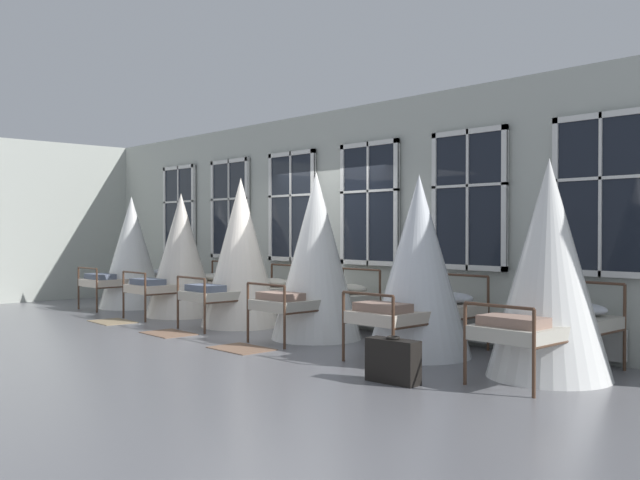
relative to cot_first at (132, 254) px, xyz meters
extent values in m
plane|color=slate|center=(4.58, -0.14, -1.06)|extent=(26.17, 26.17, 0.00)
cube|color=#B2B7AD|center=(4.58, 1.16, 0.66)|extent=(14.08, 0.10, 3.45)
cube|color=black|center=(0.04, 1.05, 0.87)|extent=(1.18, 0.02, 1.86)
cube|color=silver|center=(0.04, 1.05, -0.03)|extent=(1.18, 0.06, 0.07)
cube|color=silver|center=(0.04, 1.05, 1.77)|extent=(1.18, 0.06, 0.07)
cube|color=silver|center=(-0.51, 1.05, 0.87)|extent=(0.07, 0.06, 1.86)
cube|color=silver|center=(0.60, 1.05, 0.87)|extent=(0.07, 0.06, 1.86)
cube|color=silver|center=(0.04, 1.05, 0.87)|extent=(0.04, 0.06, 1.86)
cube|color=silver|center=(0.04, 1.05, 1.06)|extent=(1.18, 0.06, 0.04)
cube|color=black|center=(1.86, 1.05, 0.87)|extent=(1.18, 0.02, 1.86)
cube|color=silver|center=(1.86, 1.05, -0.03)|extent=(1.18, 0.06, 0.07)
cube|color=silver|center=(1.86, 1.05, 1.77)|extent=(1.18, 0.06, 0.07)
cube|color=silver|center=(1.30, 1.05, 0.87)|extent=(0.07, 0.06, 1.86)
cube|color=silver|center=(2.41, 1.05, 0.87)|extent=(0.07, 0.06, 1.86)
cube|color=silver|center=(1.86, 1.05, 0.87)|extent=(0.04, 0.06, 1.86)
cube|color=silver|center=(1.86, 1.05, 1.06)|extent=(1.18, 0.06, 0.04)
cube|color=black|center=(3.67, 1.05, 0.87)|extent=(1.18, 0.02, 1.86)
cube|color=silver|center=(3.67, 1.05, -0.03)|extent=(1.18, 0.06, 0.07)
cube|color=silver|center=(3.67, 1.05, 1.77)|extent=(1.18, 0.06, 0.07)
cube|color=silver|center=(3.11, 1.05, 0.87)|extent=(0.07, 0.06, 1.86)
cube|color=silver|center=(4.23, 1.05, 0.87)|extent=(0.07, 0.06, 1.86)
cube|color=silver|center=(3.67, 1.05, 0.87)|extent=(0.04, 0.06, 1.86)
cube|color=silver|center=(3.67, 1.05, 1.06)|extent=(1.18, 0.06, 0.04)
cube|color=black|center=(5.48, 1.05, 0.87)|extent=(1.18, 0.02, 1.86)
cube|color=silver|center=(5.48, 1.05, -0.03)|extent=(1.18, 0.06, 0.07)
cube|color=silver|center=(5.48, 1.05, 1.77)|extent=(1.18, 0.06, 0.07)
cube|color=silver|center=(4.93, 1.05, 0.87)|extent=(0.07, 0.06, 1.86)
cube|color=silver|center=(6.04, 1.05, 0.87)|extent=(0.07, 0.06, 1.86)
cube|color=silver|center=(5.48, 1.05, 0.87)|extent=(0.04, 0.06, 1.86)
cube|color=silver|center=(5.48, 1.05, 1.06)|extent=(1.18, 0.06, 0.04)
cube|color=black|center=(7.30, 1.05, 0.87)|extent=(1.18, 0.02, 1.86)
cube|color=silver|center=(7.30, 1.05, -0.03)|extent=(1.18, 0.06, 0.07)
cube|color=silver|center=(7.30, 1.05, 1.77)|extent=(1.18, 0.06, 0.07)
cube|color=silver|center=(6.74, 1.05, 0.87)|extent=(0.07, 0.06, 1.86)
cube|color=silver|center=(7.85, 1.05, 0.87)|extent=(0.07, 0.06, 1.86)
cube|color=silver|center=(7.30, 1.05, 0.87)|extent=(0.04, 0.06, 1.86)
cube|color=silver|center=(7.30, 1.05, 1.06)|extent=(1.18, 0.06, 0.04)
cube|color=black|center=(9.11, 1.05, 0.87)|extent=(1.18, 0.02, 1.86)
cube|color=silver|center=(9.11, 1.05, -0.03)|extent=(1.18, 0.06, 0.07)
cube|color=silver|center=(9.11, 1.05, 1.77)|extent=(1.18, 0.06, 0.07)
cube|color=silver|center=(8.56, 1.05, 0.87)|extent=(0.07, 0.06, 1.86)
cube|color=silver|center=(9.11, 1.05, 0.87)|extent=(0.04, 0.06, 1.86)
cube|color=silver|center=(9.11, 1.05, 1.06)|extent=(1.18, 0.06, 0.04)
cube|color=silver|center=(4.58, 1.03, -0.81)|extent=(9.67, 0.10, 0.36)
cylinder|color=#4C3323|center=(-0.40, 0.91, -0.59)|extent=(0.04, 0.04, 0.94)
cylinder|color=#4C3323|center=(0.36, 0.93, -0.59)|extent=(0.04, 0.04, 0.94)
cylinder|color=#4C3323|center=(-0.36, -0.94, -0.66)|extent=(0.04, 0.04, 0.81)
cylinder|color=#4C3323|center=(0.40, -0.92, -0.66)|extent=(0.04, 0.04, 0.81)
cylinder|color=#4C3323|center=(-0.38, -0.01, -0.61)|extent=(0.08, 1.85, 0.03)
cylinder|color=#4C3323|center=(0.38, 0.01, -0.61)|extent=(0.08, 1.85, 0.03)
cylinder|color=#4C3323|center=(-0.02, 0.92, -0.12)|extent=(0.76, 0.05, 0.03)
cylinder|color=#4C3323|center=(0.02, -0.93, -0.25)|extent=(0.76, 0.05, 0.03)
cube|color=beige|center=(0.00, 0.00, -0.54)|extent=(0.83, 1.89, 0.14)
ellipsoid|color=silver|center=(-0.02, 0.68, -0.40)|extent=(0.60, 0.41, 0.14)
cube|color=slate|center=(0.02, -0.67, -0.42)|extent=(0.64, 0.38, 0.10)
cone|color=white|center=(0.00, 0.00, 0.04)|extent=(1.28, 1.28, 2.20)
cylinder|color=#4C3323|center=(1.49, 0.91, -0.59)|extent=(0.04, 0.04, 0.94)
cylinder|color=#4C3323|center=(2.25, 0.92, -0.59)|extent=(0.04, 0.04, 0.94)
cylinder|color=#4C3323|center=(1.50, -0.94, -0.66)|extent=(0.04, 0.04, 0.81)
cylinder|color=#4C3323|center=(2.26, -0.93, -0.66)|extent=(0.04, 0.04, 0.81)
cylinder|color=#4C3323|center=(1.49, -0.02, -0.61)|extent=(0.05, 1.85, 0.03)
cylinder|color=#4C3323|center=(2.25, -0.01, -0.61)|extent=(0.05, 1.85, 0.03)
cylinder|color=#4C3323|center=(1.87, 0.91, -0.12)|extent=(0.76, 0.04, 0.03)
cylinder|color=#4C3323|center=(1.88, -0.94, -0.25)|extent=(0.76, 0.04, 0.03)
cube|color=beige|center=(1.87, -0.01, -0.54)|extent=(0.80, 1.88, 0.14)
ellipsoid|color=silver|center=(1.87, 0.67, -0.40)|extent=(0.59, 0.41, 0.14)
cube|color=slate|center=(1.88, -0.68, -0.42)|extent=(0.63, 0.37, 0.10)
cone|color=silver|center=(1.87, -0.01, 0.03)|extent=(1.28, 1.28, 2.20)
cylinder|color=#4C3323|center=(3.30, 0.92, -0.59)|extent=(0.04, 0.04, 0.94)
cylinder|color=#4C3323|center=(4.06, 0.91, -0.59)|extent=(0.04, 0.04, 0.94)
cylinder|color=#4C3323|center=(3.29, -0.94, -0.66)|extent=(0.04, 0.04, 0.81)
cylinder|color=#4C3323|center=(4.05, -0.94, -0.66)|extent=(0.04, 0.04, 0.81)
cylinder|color=#4C3323|center=(3.30, -0.01, -0.61)|extent=(0.04, 1.85, 0.03)
cylinder|color=#4C3323|center=(4.06, -0.01, -0.61)|extent=(0.04, 1.85, 0.03)
cylinder|color=#4C3323|center=(3.68, 0.91, -0.12)|extent=(0.76, 0.04, 0.03)
cylinder|color=#4C3323|center=(3.67, -0.94, -0.25)|extent=(0.76, 0.04, 0.03)
cube|color=#B7B2A3|center=(3.68, -0.01, -0.54)|extent=(0.79, 1.88, 0.14)
ellipsoid|color=#B7B2A3|center=(3.68, 0.67, -0.40)|extent=(0.59, 0.40, 0.14)
cube|color=slate|center=(3.67, -0.68, -0.42)|extent=(0.63, 0.36, 0.10)
cone|color=silver|center=(3.68, -0.01, 0.12)|extent=(1.28, 1.28, 2.37)
cylinder|color=#4C3323|center=(5.07, 0.91, -0.59)|extent=(0.04, 0.04, 0.94)
cylinder|color=#4C3323|center=(5.83, 0.93, -0.59)|extent=(0.04, 0.04, 0.94)
cylinder|color=#4C3323|center=(5.12, -0.94, -0.66)|extent=(0.04, 0.04, 0.81)
cylinder|color=#4C3323|center=(5.88, -0.92, -0.66)|extent=(0.04, 0.04, 0.81)
cylinder|color=#4C3323|center=(5.09, -0.02, -0.61)|extent=(0.08, 1.85, 0.03)
cylinder|color=#4C3323|center=(5.85, 0.00, -0.61)|extent=(0.08, 1.85, 0.03)
cylinder|color=#4C3323|center=(5.45, 0.92, -0.12)|extent=(0.76, 0.05, 0.03)
cylinder|color=#4C3323|center=(5.50, -0.93, -0.25)|extent=(0.76, 0.05, 0.03)
cube|color=#B7B2A3|center=(5.47, -0.01, -0.54)|extent=(0.83, 1.89, 0.14)
ellipsoid|color=#B7B2A3|center=(5.46, 0.68, -0.40)|extent=(0.60, 0.41, 0.14)
cube|color=gray|center=(5.49, -0.67, -0.42)|extent=(0.64, 0.38, 0.10)
cone|color=white|center=(5.47, -0.01, 0.11)|extent=(1.28, 1.28, 2.36)
cylinder|color=#4C3323|center=(6.94, 0.91, -0.59)|extent=(0.04, 0.04, 0.94)
cylinder|color=#4C3323|center=(7.70, 0.93, -0.59)|extent=(0.04, 0.04, 0.94)
cylinder|color=#4C3323|center=(6.98, -0.94, -0.66)|extent=(0.04, 0.04, 0.81)
cylinder|color=#4C3323|center=(7.74, -0.93, -0.66)|extent=(0.04, 0.04, 0.81)
cylinder|color=#4C3323|center=(6.96, -0.01, -0.61)|extent=(0.07, 1.85, 0.03)
cylinder|color=#4C3323|center=(7.72, 0.00, -0.61)|extent=(0.07, 1.85, 0.03)
cylinder|color=#4C3323|center=(7.32, 0.92, -0.12)|extent=(0.76, 0.05, 0.03)
cylinder|color=#4C3323|center=(7.36, -0.93, -0.25)|extent=(0.76, 0.05, 0.03)
cube|color=beige|center=(7.34, -0.01, -0.54)|extent=(0.82, 1.89, 0.14)
ellipsoid|color=silver|center=(7.32, 0.68, -0.40)|extent=(0.60, 0.41, 0.14)
cube|color=gray|center=(7.35, -0.67, -0.42)|extent=(0.64, 0.37, 0.10)
cone|color=white|center=(7.34, -0.01, 0.04)|extent=(1.28, 1.28, 2.21)
cylinder|color=#4C3323|center=(8.69, 0.92, -0.59)|extent=(0.04, 0.04, 0.94)
cylinder|color=#4C3323|center=(9.45, 0.92, -0.59)|extent=(0.04, 0.04, 0.94)
cylinder|color=#4C3323|center=(8.69, -0.93, -0.66)|extent=(0.04, 0.04, 0.81)
cylinder|color=#4C3323|center=(9.45, -0.93, -0.66)|extent=(0.04, 0.04, 0.81)
cylinder|color=#4C3323|center=(8.69, 0.00, -0.61)|extent=(0.03, 1.85, 0.03)
cylinder|color=#4C3323|center=(9.45, 0.00, -0.61)|extent=(0.03, 1.85, 0.03)
cylinder|color=#4C3323|center=(9.07, 0.92, -0.12)|extent=(0.76, 0.03, 0.03)
cylinder|color=#4C3323|center=(9.07, -0.93, -0.25)|extent=(0.76, 0.03, 0.03)
cube|color=#B7B2A3|center=(9.07, 0.00, -0.54)|extent=(0.78, 1.87, 0.14)
ellipsoid|color=silver|center=(9.07, 0.68, -0.40)|extent=(0.59, 0.40, 0.14)
cube|color=gray|center=(9.07, -0.67, -0.42)|extent=(0.63, 0.36, 0.10)
cone|color=white|center=(9.07, 0.00, 0.08)|extent=(1.28, 1.28, 2.28)
cube|color=#8E7A5B|center=(1.86, -1.32, -1.06)|extent=(0.82, 0.59, 0.01)
cube|color=brown|center=(3.67, -1.32, -1.06)|extent=(0.81, 0.58, 0.01)
cube|color=brown|center=(5.48, -1.32, -1.06)|extent=(0.81, 0.57, 0.01)
cube|color=black|center=(8.16, -1.40, -0.84)|extent=(0.58, 0.26, 0.44)
cube|color=tan|center=(8.15, -1.29, -0.84)|extent=(0.50, 0.06, 0.03)
torus|color=black|center=(8.16, -1.40, -0.61)|extent=(0.16, 0.16, 0.02)
camera|label=1|loc=(12.88, -6.71, 0.47)|focal=39.75mm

